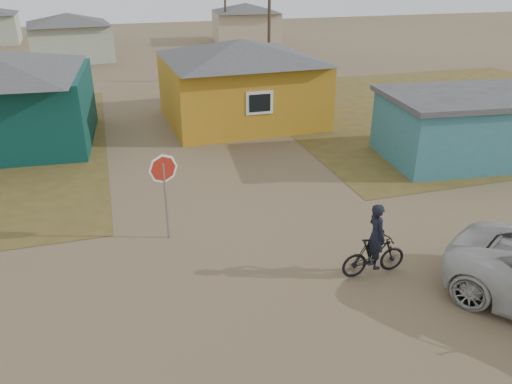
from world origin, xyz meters
TOP-DOWN VIEW (x-y plane):
  - ground at (0.00, 0.00)m, footprint 120.00×120.00m
  - grass_ne at (14.00, 13.00)m, footprint 20.00×18.00m
  - house_yellow at (2.50, 14.00)m, footprint 7.72×6.76m
  - shed_turquoise at (9.50, 6.50)m, footprint 6.71×4.93m
  - house_pale_west at (-6.00, 34.00)m, footprint 7.04×6.15m
  - house_beige_east at (10.00, 40.00)m, footprint 6.95×6.05m
  - utility_pole_near at (6.50, 22.00)m, footprint 1.40×0.20m
  - stop_sign at (-2.49, 3.46)m, footprint 0.82×0.14m
  - cyclist at (2.15, 0.18)m, footprint 1.71×0.62m

SIDE VIEW (x-z plane):
  - ground at x=0.00m, z-range 0.00..0.00m
  - grass_ne at x=14.00m, z-range 0.00..0.01m
  - cyclist at x=2.15m, z-range -0.26..1.67m
  - shed_turquoise at x=9.50m, z-range 0.01..2.61m
  - stop_sign at x=-2.49m, z-range 0.59..3.11m
  - house_pale_west at x=-6.00m, z-range 0.06..3.66m
  - house_beige_east at x=10.00m, z-range 0.06..3.66m
  - house_yellow at x=2.50m, z-range 0.05..3.95m
  - utility_pole_near at x=6.50m, z-range 0.14..8.14m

